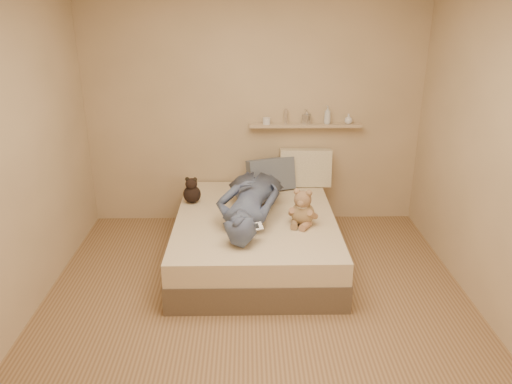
{
  "coord_description": "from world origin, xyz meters",
  "views": [
    {
      "loc": [
        -0.07,
        -3.38,
        2.36
      ],
      "look_at": [
        0.0,
        0.65,
        0.8
      ],
      "focal_mm": 35.0,
      "sensor_mm": 36.0,
      "label": 1
    }
  ],
  "objects_px": {
    "game_console": "(253,227)",
    "person": "(251,196)",
    "bed": "(255,237)",
    "wall_shelf": "(305,125)",
    "teddy_bear": "(302,210)",
    "pillow_cream": "(305,168)",
    "pillow_grey": "(271,175)",
    "dark_plush": "(192,192)"
  },
  "relations": [
    {
      "from": "person",
      "to": "wall_shelf",
      "type": "xyz_separation_m",
      "value": [
        0.59,
        0.87,
        0.47
      ]
    },
    {
      "from": "teddy_bear",
      "to": "pillow_cream",
      "type": "height_order",
      "value": "pillow_cream"
    },
    {
      "from": "teddy_bear",
      "to": "pillow_cream",
      "type": "distance_m",
      "value": 1.05
    },
    {
      "from": "bed",
      "to": "teddy_bear",
      "type": "xyz_separation_m",
      "value": [
        0.42,
        -0.21,
        0.37
      ]
    },
    {
      "from": "pillow_cream",
      "to": "wall_shelf",
      "type": "bearing_deg",
      "value": 96.29
    },
    {
      "from": "teddy_bear",
      "to": "person",
      "type": "xyz_separation_m",
      "value": [
        -0.46,
        0.25,
        0.04
      ]
    },
    {
      "from": "bed",
      "to": "dark_plush",
      "type": "xyz_separation_m",
      "value": [
        -0.63,
        0.34,
        0.34
      ]
    },
    {
      "from": "person",
      "to": "game_console",
      "type": "bearing_deg",
      "value": 100.67
    },
    {
      "from": "pillow_grey",
      "to": "dark_plush",
      "type": "bearing_deg",
      "value": -156.71
    },
    {
      "from": "bed",
      "to": "dark_plush",
      "type": "relative_size",
      "value": 6.98
    },
    {
      "from": "game_console",
      "to": "pillow_grey",
      "type": "distance_m",
      "value": 1.26
    },
    {
      "from": "pillow_cream",
      "to": "pillow_grey",
      "type": "distance_m",
      "value": 0.41
    },
    {
      "from": "bed",
      "to": "dark_plush",
      "type": "distance_m",
      "value": 0.79
    },
    {
      "from": "dark_plush",
      "to": "pillow_grey",
      "type": "xyz_separation_m",
      "value": [
        0.81,
        0.35,
        0.05
      ]
    },
    {
      "from": "teddy_bear",
      "to": "wall_shelf",
      "type": "distance_m",
      "value": 1.23
    },
    {
      "from": "bed",
      "to": "game_console",
      "type": "distance_m",
      "value": 0.67
    },
    {
      "from": "bed",
      "to": "pillow_grey",
      "type": "relative_size",
      "value": 3.8
    },
    {
      "from": "teddy_bear",
      "to": "wall_shelf",
      "type": "xyz_separation_m",
      "value": [
        0.13,
        1.12,
        0.51
      ]
    },
    {
      "from": "bed",
      "to": "person",
      "type": "height_order",
      "value": "person"
    },
    {
      "from": "bed",
      "to": "pillow_cream",
      "type": "xyz_separation_m",
      "value": [
        0.56,
        0.83,
        0.43
      ]
    },
    {
      "from": "game_console",
      "to": "teddy_bear",
      "type": "distance_m",
      "value": 0.57
    },
    {
      "from": "pillow_grey",
      "to": "wall_shelf",
      "type": "height_order",
      "value": "wall_shelf"
    },
    {
      "from": "pillow_cream",
      "to": "pillow_grey",
      "type": "relative_size",
      "value": 1.1
    },
    {
      "from": "game_console",
      "to": "pillow_cream",
      "type": "height_order",
      "value": "pillow_cream"
    },
    {
      "from": "pillow_cream",
      "to": "wall_shelf",
      "type": "xyz_separation_m",
      "value": [
        -0.01,
        0.08,
        0.45
      ]
    },
    {
      "from": "game_console",
      "to": "person",
      "type": "bearing_deg",
      "value": 91.35
    },
    {
      "from": "game_console",
      "to": "person",
      "type": "distance_m",
      "value": 0.6
    },
    {
      "from": "wall_shelf",
      "to": "dark_plush",
      "type": "bearing_deg",
      "value": -154.37
    },
    {
      "from": "pillow_cream",
      "to": "pillow_grey",
      "type": "height_order",
      "value": "pillow_cream"
    },
    {
      "from": "pillow_cream",
      "to": "pillow_grey",
      "type": "bearing_deg",
      "value": -159.89
    },
    {
      "from": "pillow_cream",
      "to": "person",
      "type": "bearing_deg",
      "value": -127.25
    },
    {
      "from": "bed",
      "to": "pillow_cream",
      "type": "distance_m",
      "value": 1.09
    },
    {
      "from": "teddy_bear",
      "to": "dark_plush",
      "type": "distance_m",
      "value": 1.18
    },
    {
      "from": "game_console",
      "to": "dark_plush",
      "type": "distance_m",
      "value": 1.08
    },
    {
      "from": "pillow_cream",
      "to": "pillow_grey",
      "type": "xyz_separation_m",
      "value": [
        -0.38,
        -0.14,
        -0.03
      ]
    },
    {
      "from": "dark_plush",
      "to": "pillow_cream",
      "type": "relative_size",
      "value": 0.49
    },
    {
      "from": "pillow_grey",
      "to": "person",
      "type": "height_order",
      "value": "person"
    },
    {
      "from": "teddy_bear",
      "to": "bed",
      "type": "bearing_deg",
      "value": 153.76
    },
    {
      "from": "teddy_bear",
      "to": "dark_plush",
      "type": "xyz_separation_m",
      "value": [
        -1.05,
        0.55,
        -0.03
      ]
    },
    {
      "from": "bed",
      "to": "pillow_grey",
      "type": "bearing_deg",
      "value": 75.67
    },
    {
      "from": "bed",
      "to": "dark_plush",
      "type": "height_order",
      "value": "dark_plush"
    },
    {
      "from": "bed",
      "to": "wall_shelf",
      "type": "height_order",
      "value": "wall_shelf"
    }
  ]
}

